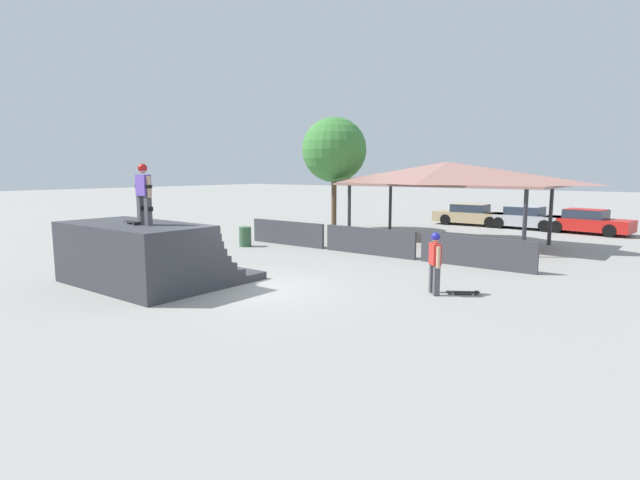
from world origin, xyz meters
TOP-DOWN VIEW (x-y plane):
  - ground_plane at (0.00, 0.00)m, footprint 160.00×160.00m
  - quarter_pipe_ramp at (-3.01, -1.43)m, footprint 4.71×4.10m
  - skater_on_deck at (-2.37, -1.75)m, footprint 0.71×0.25m
  - skateboard_on_deck at (-2.86, -1.82)m, footprint 0.87×0.39m
  - bystander_walking at (4.19, 2.56)m, footprint 0.51×0.55m
  - skateboard_on_ground at (4.83, 3.02)m, footprint 0.83×0.62m
  - barrier_fence at (-0.56, 6.86)m, footprint 12.54×0.12m
  - pavilion_shelter at (0.35, 11.94)m, footprint 9.45×4.56m
  - tree_beside_pavilion at (-6.53, 12.67)m, footprint 3.51×3.51m
  - trash_bin at (-5.94, 5.37)m, footprint 0.52×0.52m
  - parked_car_tan at (-1.43, 19.75)m, footprint 4.45×1.86m
  - parked_car_silver at (1.73, 19.72)m, footprint 4.19×1.95m
  - parked_car_red at (4.88, 19.43)m, footprint 4.34×2.23m

SIDE VIEW (x-z plane):
  - ground_plane at x=0.00m, z-range 0.00..0.00m
  - skateboard_on_ground at x=4.83m, z-range 0.01..0.10m
  - trash_bin at x=-5.94m, z-range 0.00..0.85m
  - barrier_fence at x=-0.56m, z-range 0.00..1.05m
  - parked_car_silver at x=1.73m, z-range -0.04..1.24m
  - parked_car_red at x=4.88m, z-range -0.04..1.24m
  - parked_car_tan at x=-1.43m, z-range -0.03..1.24m
  - quarter_pipe_ramp at x=-3.01m, z-range -0.09..1.69m
  - bystander_walking at x=4.19m, z-range 0.14..1.80m
  - skateboard_on_deck at x=-2.86m, z-range 1.80..1.88m
  - skater_on_deck at x=-2.37m, z-range 1.91..3.57m
  - pavilion_shelter at x=0.35m, z-range 1.28..4.94m
  - tree_beside_pavilion at x=-6.53m, z-range 1.30..7.44m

